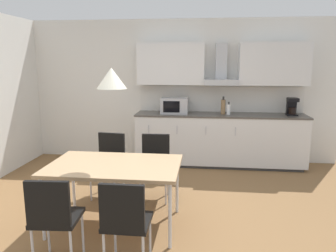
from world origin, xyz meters
name	(u,v)px	position (x,y,z in m)	size (l,w,h in m)	color
ground_plane	(145,220)	(0.00, 0.00, -0.01)	(7.73, 7.62, 0.02)	brown
wall_back	(169,91)	(0.00, 2.59, 1.30)	(6.19, 0.10, 2.61)	silver
kitchen_counter	(219,139)	(0.95, 2.24, 0.47)	(2.99, 0.62, 0.94)	#333333
backsplash_tile	(220,99)	(0.95, 2.53, 1.17)	(2.97, 0.02, 0.47)	silver
upper_wall_cabinets	(221,65)	(0.95, 2.37, 1.79)	(2.97, 0.40, 0.73)	silver
microwave	(175,105)	(0.14, 2.24, 1.08)	(0.48, 0.35, 0.28)	#ADADB2
coffee_maker	(292,107)	(2.18, 2.27, 1.08)	(0.18, 0.19, 0.30)	black
bottle_brown	(223,107)	(1.00, 2.24, 1.07)	(0.08, 0.08, 0.31)	brown
bottle_white	(229,109)	(1.09, 2.19, 1.03)	(0.07, 0.07, 0.22)	white
dining_table	(115,168)	(-0.31, -0.17, 0.69)	(1.45, 0.93, 0.73)	tan
chair_far_left	(109,158)	(-0.62, 0.68, 0.53)	(0.44, 0.44, 0.87)	black
chair_near_right	(125,217)	(0.02, -1.01, 0.53)	(0.40, 0.40, 0.87)	black
chair_far_right	(155,160)	(0.02, 0.68, 0.53)	(0.41, 0.41, 0.87)	black
chair_near_left	(53,213)	(-0.63, -1.01, 0.53)	(0.43, 0.43, 0.87)	black
pendant_lamp	(112,78)	(-0.31, -0.17, 1.67)	(0.32, 0.32, 0.22)	silver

